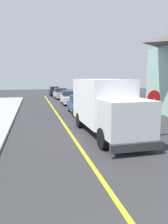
{
  "coord_description": "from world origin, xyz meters",
  "views": [
    {
      "loc": [
        -2.09,
        -1.94,
        3.3
      ],
      "look_at": [
        0.65,
        9.55,
        1.4
      ],
      "focal_mm": 34.5,
      "sensor_mm": 36.0,
      "label": 1
    }
  ],
  "objects_px": {
    "parked_car_near": "(80,105)",
    "parked_car_mid": "(69,98)",
    "stop_sign": "(154,105)",
    "parked_car_far": "(60,94)",
    "parked_car_furthest": "(54,91)",
    "box_truck": "(105,104)"
  },
  "relations": [
    {
      "from": "parked_car_mid",
      "to": "stop_sign",
      "type": "distance_m",
      "value": 16.25
    },
    {
      "from": "box_truck",
      "to": "stop_sign",
      "type": "xyz_separation_m",
      "value": [
        2.24,
        -1.46,
        0.09
      ]
    },
    {
      "from": "parked_car_near",
      "to": "parked_car_far",
      "type": "relative_size",
      "value": 1.0
    },
    {
      "from": "stop_sign",
      "to": "parked_car_near",
      "type": "bearing_deg",
      "value": 103.66
    },
    {
      "from": "parked_car_mid",
      "to": "parked_car_far",
      "type": "xyz_separation_m",
      "value": [
        -0.16,
        7.19,
        0.0
      ]
    },
    {
      "from": "parked_car_furthest",
      "to": "stop_sign",
      "type": "xyz_separation_m",
      "value": [
        2.41,
        -29.51,
        1.06
      ]
    },
    {
      "from": "parked_car_furthest",
      "to": "stop_sign",
      "type": "height_order",
      "value": "stop_sign"
    },
    {
      "from": "parked_car_near",
      "to": "stop_sign",
      "type": "bearing_deg",
      "value": -76.34
    },
    {
      "from": "stop_sign",
      "to": "parked_car_far",
      "type": "bearing_deg",
      "value": 95.13
    },
    {
      "from": "parked_car_furthest",
      "to": "parked_car_far",
      "type": "bearing_deg",
      "value": -87.11
    },
    {
      "from": "parked_car_mid",
      "to": "parked_car_furthest",
      "type": "distance_m",
      "value": 13.42
    },
    {
      "from": "parked_car_near",
      "to": "parked_car_mid",
      "type": "relative_size",
      "value": 1.0
    },
    {
      "from": "parked_car_near",
      "to": "parked_car_far",
      "type": "bearing_deg",
      "value": 89.83
    },
    {
      "from": "parked_car_near",
      "to": "parked_car_furthest",
      "type": "xyz_separation_m",
      "value": [
        -0.27,
        20.72,
        0.0
      ]
    },
    {
      "from": "parked_car_mid",
      "to": "box_truck",
      "type": "bearing_deg",
      "value": -91.19
    },
    {
      "from": "parked_car_far",
      "to": "parked_car_furthest",
      "type": "relative_size",
      "value": 1.01
    },
    {
      "from": "stop_sign",
      "to": "box_truck",
      "type": "bearing_deg",
      "value": 146.94
    },
    {
      "from": "parked_car_near",
      "to": "parked_car_furthest",
      "type": "distance_m",
      "value": 20.72
    },
    {
      "from": "box_truck",
      "to": "parked_car_mid",
      "type": "relative_size",
      "value": 1.63
    },
    {
      "from": "parked_car_near",
      "to": "parked_car_furthest",
      "type": "height_order",
      "value": "same"
    },
    {
      "from": "parked_car_near",
      "to": "stop_sign",
      "type": "xyz_separation_m",
      "value": [
        2.14,
        -8.79,
        1.06
      ]
    },
    {
      "from": "parked_car_far",
      "to": "parked_car_furthest",
      "type": "height_order",
      "value": "same"
    }
  ]
}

